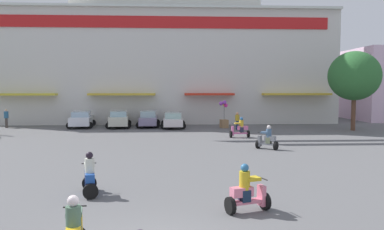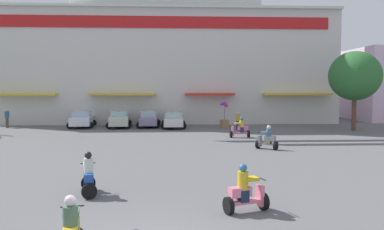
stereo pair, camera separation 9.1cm
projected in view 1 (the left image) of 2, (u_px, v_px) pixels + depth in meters
name	position (u px, v px, depth m)	size (l,w,h in m)	color
ground_plane	(163.00, 154.00, 21.68)	(128.00, 128.00, 0.00)	#5E5E60
colonial_building	(166.00, 38.00, 44.32)	(35.02, 17.64, 22.39)	silver
plaza_tree_1	(354.00, 76.00, 33.27)	(4.45, 4.09, 6.81)	brown
parked_car_0	(81.00, 119.00, 36.07)	(2.64, 4.27, 1.48)	white
parked_car_1	(119.00, 119.00, 36.04)	(2.56, 4.32, 1.51)	beige
parked_car_2	(148.00, 119.00, 36.55)	(2.27, 4.31, 1.52)	gray
parked_car_3	(173.00, 120.00, 35.72)	(2.30, 4.42, 1.40)	silver
scooter_rider_0	(90.00, 177.00, 13.49)	(0.82, 1.43, 1.53)	black
scooter_rider_3	(247.00, 192.00, 11.62)	(1.43, 0.92, 1.48)	black
scooter_rider_7	(240.00, 129.00, 28.82)	(1.48, 0.57, 1.52)	black
scooter_rider_8	(267.00, 139.00, 23.39)	(1.34, 1.20, 1.46)	black
pedestrian_1	(6.00, 117.00, 35.65)	(0.53, 0.53, 1.73)	#463D38
pedestrian_2	(237.00, 120.00, 33.96)	(0.48, 0.48, 1.55)	navy
balloon_vendor_cart	(224.00, 117.00, 35.69)	(0.84, 0.99, 2.53)	#9B744D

